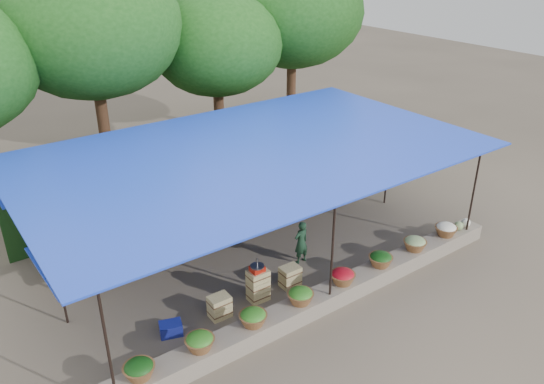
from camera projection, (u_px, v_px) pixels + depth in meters
ground at (255, 252)px, 13.76m from camera, size 60.00×60.00×0.00m
stone_curb at (325, 298)px, 11.66m from camera, size 10.60×0.55×0.40m
stall_canopy at (252, 155)px, 12.63m from camera, size 10.80×6.60×2.82m
produce_baskets at (322, 286)px, 11.45m from camera, size 8.98×0.58×0.34m
netting_backdrop at (194, 169)px, 15.52m from camera, size 10.60×0.06×2.50m
tree_row at (156, 32)px, 16.42m from camera, size 16.51×5.50×7.12m
fruit_table_left at (141, 239)px, 13.17m from camera, size 4.21×0.95×0.93m
fruit_table_right at (299, 188)px, 15.80m from camera, size 4.21×0.95×0.93m
crate_counter at (257, 288)px, 11.80m from camera, size 2.36×0.35×0.77m
weighing_scale at (257, 268)px, 11.57m from camera, size 0.31×0.31×0.33m
vendor_seated at (301, 242)px, 13.09m from camera, size 0.43×0.30×1.14m
customer_left at (70, 236)px, 12.72m from camera, size 1.04×0.93×1.79m
customer_mid at (268, 179)px, 15.96m from camera, size 1.18×1.08×1.59m
customer_right at (291, 166)px, 16.67m from camera, size 1.10×0.73×1.74m
blue_crate_back at (171, 329)px, 10.85m from camera, size 0.53×0.45×0.27m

